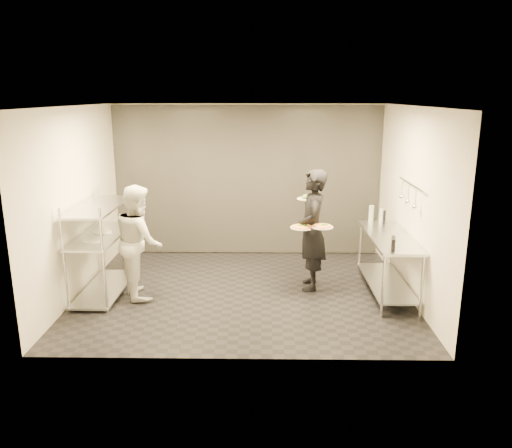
{
  "coord_description": "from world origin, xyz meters",
  "views": [
    {
      "loc": [
        0.31,
        -7.18,
        2.96
      ],
      "look_at": [
        0.19,
        -0.04,
        1.1
      ],
      "focal_mm": 35.0,
      "sensor_mm": 36.0,
      "label": 1
    }
  ],
  "objects_px": {
    "pass_rack": "(101,244)",
    "prep_counter": "(388,254)",
    "pos_monitor": "(393,244)",
    "bottle_dark": "(384,216)",
    "chef": "(139,241)",
    "waiter": "(312,230)",
    "pizza_plate_near": "(302,227)",
    "pizza_plate_far": "(322,226)",
    "bottle_green": "(371,214)",
    "bottle_clear": "(381,216)",
    "salad_plate": "(306,198)"
  },
  "relations": [
    {
      "from": "pizza_plate_far",
      "to": "pos_monitor",
      "type": "relative_size",
      "value": 1.39
    },
    {
      "from": "chef",
      "to": "pos_monitor",
      "type": "height_order",
      "value": "chef"
    },
    {
      "from": "waiter",
      "to": "salad_plate",
      "type": "bearing_deg",
      "value": -164.84
    },
    {
      "from": "chef",
      "to": "pizza_plate_far",
      "type": "xyz_separation_m",
      "value": [
        2.72,
        0.09,
        0.22
      ]
    },
    {
      "from": "pass_rack",
      "to": "waiter",
      "type": "xyz_separation_m",
      "value": [
        3.2,
        0.22,
        0.17
      ]
    },
    {
      "from": "bottle_clear",
      "to": "prep_counter",
      "type": "bearing_deg",
      "value": -93.87
    },
    {
      "from": "pizza_plate_far",
      "to": "bottle_clear",
      "type": "bearing_deg",
      "value": 37.47
    },
    {
      "from": "prep_counter",
      "to": "bottle_clear",
      "type": "height_order",
      "value": "bottle_clear"
    },
    {
      "from": "waiter",
      "to": "bottle_dark",
      "type": "relative_size",
      "value": 9.45
    },
    {
      "from": "prep_counter",
      "to": "bottle_dark",
      "type": "relative_size",
      "value": 9.08
    },
    {
      "from": "pizza_plate_near",
      "to": "salad_plate",
      "type": "height_order",
      "value": "salad_plate"
    },
    {
      "from": "pizza_plate_near",
      "to": "salad_plate",
      "type": "xyz_separation_m",
      "value": [
        0.1,
        0.51,
        0.34
      ]
    },
    {
      "from": "bottle_clear",
      "to": "waiter",
      "type": "bearing_deg",
      "value": -154.03
    },
    {
      "from": "pass_rack",
      "to": "prep_counter",
      "type": "xyz_separation_m",
      "value": [
        4.33,
        0.0,
        -0.14
      ]
    },
    {
      "from": "waiter",
      "to": "chef",
      "type": "relative_size",
      "value": 1.11
    },
    {
      "from": "chef",
      "to": "bottle_green",
      "type": "distance_m",
      "value": 3.73
    },
    {
      "from": "chef",
      "to": "salad_plate",
      "type": "relative_size",
      "value": 5.72
    },
    {
      "from": "pizza_plate_far",
      "to": "bottle_dark",
      "type": "xyz_separation_m",
      "value": [
        1.1,
        0.81,
        -0.04
      ]
    },
    {
      "from": "pos_monitor",
      "to": "bottle_clear",
      "type": "bearing_deg",
      "value": 96.01
    },
    {
      "from": "waiter",
      "to": "bottle_dark",
      "type": "height_order",
      "value": "waiter"
    },
    {
      "from": "pizza_plate_far",
      "to": "bottle_green",
      "type": "relative_size",
      "value": 1.14
    },
    {
      "from": "pizza_plate_far",
      "to": "prep_counter",
      "type": "bearing_deg",
      "value": 0.69
    },
    {
      "from": "bottle_clear",
      "to": "bottle_dark",
      "type": "xyz_separation_m",
      "value": [
        0.04,
        0.0,
        -0.01
      ]
    },
    {
      "from": "pizza_plate_near",
      "to": "bottle_clear",
      "type": "relative_size",
      "value": 1.55
    },
    {
      "from": "bottle_dark",
      "to": "prep_counter",
      "type": "bearing_deg",
      "value": -96.95
    },
    {
      "from": "pizza_plate_far",
      "to": "bottle_dark",
      "type": "height_order",
      "value": "bottle_dark"
    },
    {
      "from": "pos_monitor",
      "to": "bottle_dark",
      "type": "height_order",
      "value": "bottle_dark"
    },
    {
      "from": "pizza_plate_far",
      "to": "bottle_dark",
      "type": "relative_size",
      "value": 1.62
    },
    {
      "from": "bottle_clear",
      "to": "bottle_dark",
      "type": "height_order",
      "value": "bottle_clear"
    },
    {
      "from": "pass_rack",
      "to": "bottle_dark",
      "type": "height_order",
      "value": "pass_rack"
    },
    {
      "from": "prep_counter",
      "to": "salad_plate",
      "type": "height_order",
      "value": "salad_plate"
    },
    {
      "from": "waiter",
      "to": "pos_monitor",
      "type": "distance_m",
      "value": 1.36
    },
    {
      "from": "waiter",
      "to": "pass_rack",
      "type": "bearing_deg",
      "value": -83.56
    },
    {
      "from": "pizza_plate_far",
      "to": "bottle_green",
      "type": "xyz_separation_m",
      "value": [
        0.89,
        0.81,
        0.0
      ]
    },
    {
      "from": "bottle_green",
      "to": "pizza_plate_far",
      "type": "bearing_deg",
      "value": -137.71
    },
    {
      "from": "chef",
      "to": "pass_rack",
      "type": "bearing_deg",
      "value": 57.6
    },
    {
      "from": "prep_counter",
      "to": "pizza_plate_far",
      "type": "bearing_deg",
      "value": -179.31
    },
    {
      "from": "pass_rack",
      "to": "bottle_green",
      "type": "xyz_separation_m",
      "value": [
        4.22,
        0.8,
        0.29
      ]
    },
    {
      "from": "chef",
      "to": "bottle_green",
      "type": "xyz_separation_m",
      "value": [
        3.62,
        0.9,
        0.22
      ]
    },
    {
      "from": "pass_rack",
      "to": "salad_plate",
      "type": "height_order",
      "value": "pass_rack"
    },
    {
      "from": "pass_rack",
      "to": "prep_counter",
      "type": "bearing_deg",
      "value": 0.03
    },
    {
      "from": "waiter",
      "to": "bottle_clear",
      "type": "height_order",
      "value": "waiter"
    },
    {
      "from": "waiter",
      "to": "bottle_green",
      "type": "relative_size",
      "value": 6.62
    },
    {
      "from": "prep_counter",
      "to": "bottle_green",
      "type": "height_order",
      "value": "bottle_green"
    },
    {
      "from": "chef",
      "to": "bottle_dark",
      "type": "distance_m",
      "value": 3.94
    },
    {
      "from": "pizza_plate_far",
      "to": "salad_plate",
      "type": "relative_size",
      "value": 1.09
    },
    {
      "from": "bottle_clear",
      "to": "bottle_dark",
      "type": "relative_size",
      "value": 1.14
    },
    {
      "from": "pass_rack",
      "to": "chef",
      "type": "height_order",
      "value": "chef"
    },
    {
      "from": "waiter",
      "to": "pizza_plate_near",
      "type": "height_order",
      "value": "waiter"
    },
    {
      "from": "prep_counter",
      "to": "waiter",
      "type": "xyz_separation_m",
      "value": [
        -1.13,
        0.22,
        0.31
      ]
    }
  ]
}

